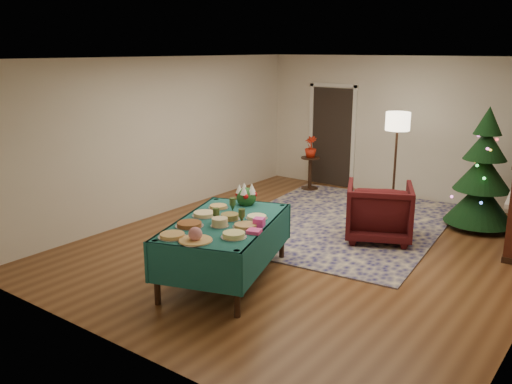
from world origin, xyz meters
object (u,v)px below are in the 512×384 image
Objects in this scene: floor_lamp at (397,127)px; potted_plant at (311,151)px; side_table at (310,174)px; armchair at (379,209)px; buffet_table at (225,233)px; christmas_tree at (483,175)px; gift_box at (259,222)px.

floor_lamp is 2.07m from potted_plant.
side_table is at bearing 90.00° from potted_plant.
buffet_table is at bearing 44.71° from armchair.
christmas_tree is at bearing -7.07° from floor_lamp.
side_table is at bearing 171.76° from christmas_tree.
armchair is 1.88m from christmas_tree.
gift_box is at bearing 54.04° from armchair.
armchair reaches higher than gift_box.
gift_box is 0.13× the size of armchair.
buffet_table is at bearing -71.95° from potted_plant.
armchair reaches higher than side_table.
gift_box is at bearing 10.49° from buffet_table.
gift_box reaches higher than side_table.
christmas_tree is at bearing 63.38° from buffet_table.
side_table is (-2.40, 1.99, -0.16)m from armchair.
potted_plant is (0.00, -0.00, 0.47)m from side_table.
side_table is 0.35× the size of christmas_tree.
buffet_table reaches higher than side_table.
floor_lamp reaches higher than armchair.
potted_plant reaches higher than side_table.
christmas_tree is (2.01, 4.00, 0.27)m from buffet_table.
gift_box is at bearing -90.07° from floor_lamp.
potted_plant is 3.51m from christmas_tree.
armchair is at bearing -125.87° from christmas_tree.
christmas_tree reaches higher than side_table.
armchair is at bearing 69.71° from buffet_table.
side_table is at bearing 170.83° from floor_lamp.
gift_box is 0.18× the size of side_table.
potted_plant reaches higher than gift_box.
christmas_tree is (3.47, -0.50, 0.08)m from potted_plant.
side_table is at bearing 113.55° from gift_box.
christmas_tree reaches higher than floor_lamp.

